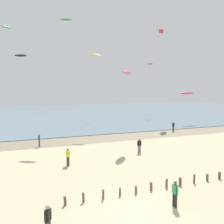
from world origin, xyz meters
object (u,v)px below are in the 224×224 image
object	(u,v)px
person_left_flank	(39,140)
kite_aloft_3	(6,27)
kite_aloft_5	(66,20)
kite_aloft_11	(97,56)
person_by_waterline	(175,193)
person_mid_beach	(48,220)
person_trailing_behind	(139,145)
kite_aloft_10	(21,55)
kite_aloft_2	(127,73)
person_far_down_beach	(68,156)
kite_aloft_4	(161,31)
kite_aloft_1	(187,93)
kite_aloft_0	(150,64)
person_right_flank	(173,126)
kite_aloft_8	(94,55)

from	to	relation	value
person_left_flank	kite_aloft_3	bearing A→B (deg)	106.04
kite_aloft_5	kite_aloft_11	world-z (taller)	kite_aloft_5
person_by_waterline	person_left_flank	distance (m)	20.11
person_mid_beach	person_trailing_behind	xyz separation A→B (m)	(11.12, 11.98, 0.00)
person_trailing_behind	kite_aloft_10	distance (m)	35.91
kite_aloft_2	person_left_flank	bearing A→B (deg)	110.23
kite_aloft_10	person_mid_beach	bearing A→B (deg)	-63.95
person_by_waterline	person_far_down_beach	bearing A→B (deg)	117.50
person_mid_beach	kite_aloft_4	size ratio (longest dim) A/B	0.51
person_by_waterline	kite_aloft_4	distance (m)	42.47
person_by_waterline	person_far_down_beach	distance (m)	11.34
person_left_flank	person_trailing_behind	world-z (taller)	same
kite_aloft_1	kite_aloft_5	xyz separation A→B (m)	(-26.37, -5.47, 11.15)
kite_aloft_4	kite_aloft_11	bearing A→B (deg)	-96.15
person_left_flank	person_trailing_behind	distance (m)	12.98
kite_aloft_11	kite_aloft_0	bearing A→B (deg)	-157.32
kite_aloft_4	kite_aloft_2	bearing A→B (deg)	-3.65
person_mid_beach	kite_aloft_0	size ratio (longest dim) A/B	0.81
kite_aloft_3	kite_aloft_1	bearing A→B (deg)	132.01
person_trailing_behind	person_right_flank	bearing A→B (deg)	40.72
kite_aloft_4	kite_aloft_3	bearing A→B (deg)	-55.36
person_by_waterline	kite_aloft_5	world-z (taller)	kite_aloft_5
person_trailing_behind	kite_aloft_5	bearing A→B (deg)	119.05
person_mid_beach	kite_aloft_10	world-z (taller)	kite_aloft_10
person_mid_beach	kite_aloft_0	xyz separation A→B (m)	(30.32, 44.16, 13.40)
person_far_down_beach	kite_aloft_4	size ratio (longest dim) A/B	0.51
person_far_down_beach	kite_aloft_10	distance (m)	35.04
person_mid_beach	kite_aloft_0	world-z (taller)	kite_aloft_0
person_right_flank	kite_aloft_5	xyz separation A→B (m)	(-18.21, 1.46, 16.81)
kite_aloft_3	kite_aloft_2	bearing A→B (deg)	91.01
person_right_flank	kite_aloft_10	distance (m)	35.20
person_by_waterline	kite_aloft_1	distance (m)	37.37
person_mid_beach	kite_aloft_11	world-z (taller)	kite_aloft_11
kite_aloft_1	kite_aloft_10	xyz separation A→B (m)	(-33.56, 13.16, 8.12)
kite_aloft_11	kite_aloft_3	bearing A→B (deg)	48.06
person_left_flank	kite_aloft_4	bearing A→B (deg)	28.01
kite_aloft_1	kite_aloft_8	bearing A→B (deg)	6.69
person_mid_beach	kite_aloft_4	bearing A→B (deg)	51.01
person_trailing_behind	kite_aloft_3	world-z (taller)	kite_aloft_3
person_far_down_beach	kite_aloft_1	xyz separation A→B (m)	(28.48, 18.65, 5.66)
person_right_flank	person_trailing_behind	distance (m)	15.53
person_by_waterline	person_right_flank	world-z (taller)	same
kite_aloft_5	kite_aloft_10	size ratio (longest dim) A/B	0.67
person_right_flank	kite_aloft_0	bearing A→B (deg)	71.38
kite_aloft_2	person_by_waterline	bearing A→B (deg)	-156.68
person_trailing_behind	kite_aloft_1	bearing A→B (deg)	40.57
kite_aloft_4	kite_aloft_8	bearing A→B (deg)	-29.23
person_far_down_beach	kite_aloft_4	xyz separation A→B (m)	(24.23, 22.71, 19.21)
kite_aloft_3	kite_aloft_10	size ratio (longest dim) A/B	0.71
person_left_flank	kite_aloft_5	xyz separation A→B (m)	(4.53, 4.64, 16.81)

